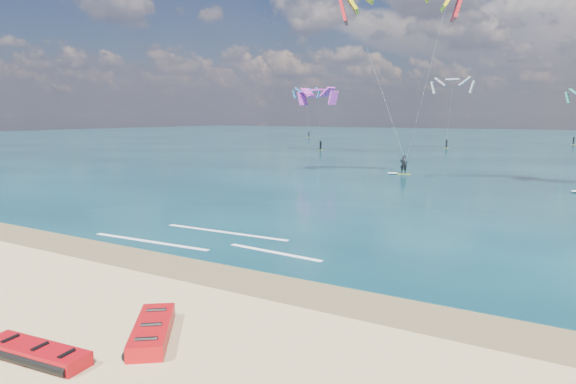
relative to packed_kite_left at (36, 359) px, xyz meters
The scene contains 8 objects.
ground 44.10m from the packed_kite_left, 93.41° to the left, with size 320.00×320.00×0.00m, color tan.
wet_sand_strip 7.50m from the packed_kite_left, 110.49° to the left, with size 320.00×2.40×0.01m, color brown.
sea 108.05m from the packed_kite_left, 91.39° to the left, with size 320.00×200.00×0.04m, color #092632.
packed_kite_left is the anchor object (origin of this frame).
packed_kite_mid 2.59m from the packed_kite_left, 57.34° to the left, with size 2.94×1.23×0.45m, color red, non-canonical shape.
kitesurfer_main 37.02m from the packed_kite_left, 96.25° to the left, with size 9.48×9.93×16.89m.
shoreline_foam 11.19m from the packed_kite_left, 109.49° to the left, with size 10.91×3.63×0.01m.
distant_kites 83.11m from the packed_kite_left, 96.65° to the left, with size 81.21×42.21×11.81m.
Camera 1 is at (13.09, -10.38, 5.45)m, focal length 32.00 mm.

